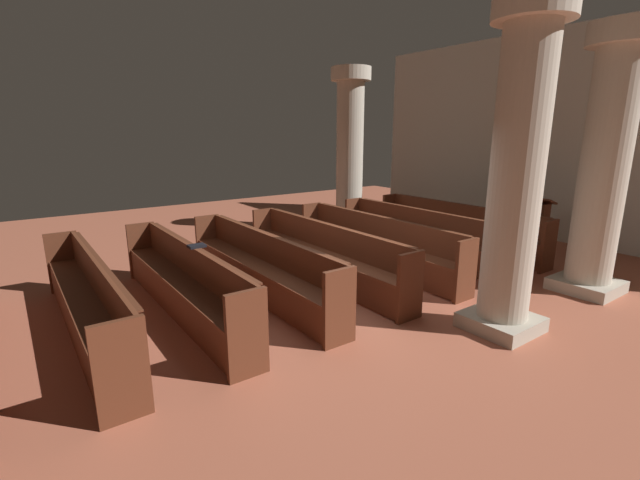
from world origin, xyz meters
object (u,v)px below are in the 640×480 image
(lectern, at_px, (538,227))
(pew_row_1, at_px, (419,232))
(pillar_aisle_rear, at_px, (517,168))
(hymn_book, at_px, (197,246))
(pew_row_0, at_px, (456,225))
(pew_row_3, at_px, (322,251))
(pew_row_2, at_px, (375,241))
(pew_row_6, at_px, (86,297))
(pew_row_4, at_px, (259,263))
(pillar_aisle_side, at_px, (605,160))
(pillar_far_side, at_px, (350,148))
(pew_row_5, at_px, (182,278))

(lectern, bearing_deg, pew_row_1, -112.00)
(pillar_aisle_rear, distance_m, hymn_book, 4.02)
(pillar_aisle_rear, xyz_separation_m, lectern, (-1.75, 4.08, -1.52))
(pew_row_0, relative_size, pew_row_3, 1.00)
(pillar_aisle_rear, distance_m, lectern, 4.69)
(pillar_aisle_rear, bearing_deg, pew_row_2, 171.16)
(pew_row_6, xyz_separation_m, pillar_aisle_rear, (2.76, 4.15, 1.48))
(pew_row_0, height_order, pew_row_4, same)
(pew_row_4, distance_m, pillar_aisle_side, 5.19)
(pew_row_6, bearing_deg, hymn_book, 86.00)
(pillar_far_side, xyz_separation_m, hymn_book, (2.80, -4.89, -1.04))
(pew_row_4, distance_m, hymn_book, 1.05)
(pew_row_3, relative_size, pew_row_5, 1.00)
(pillar_far_side, bearing_deg, pew_row_4, -55.48)
(pew_row_3, distance_m, hymn_book, 2.15)
(pew_row_1, height_order, pew_row_5, same)
(pew_row_6, bearing_deg, pew_row_5, 90.00)
(lectern, distance_m, hymn_book, 6.97)
(pew_row_2, distance_m, lectern, 3.79)
(pew_row_0, bearing_deg, pillar_aisle_rear, -44.59)
(pew_row_1, bearing_deg, pew_row_2, -90.00)
(lectern, height_order, hymn_book, lectern)
(pew_row_6, bearing_deg, pillar_aisle_side, 66.78)
(pillar_far_side, bearing_deg, pew_row_2, -31.31)
(pew_row_2, distance_m, pillar_aisle_rear, 3.16)
(pew_row_5, xyz_separation_m, pew_row_6, (0.00, -1.15, 0.00))
(pew_row_4, relative_size, pew_row_6, 1.00)
(pew_row_4, bearing_deg, pillar_far_side, 124.52)
(hymn_book, bearing_deg, pillar_far_side, 119.80)
(pew_row_6, bearing_deg, pew_row_0, 90.00)
(pew_row_5, relative_size, pillar_far_side, 1.03)
(pew_row_4, xyz_separation_m, lectern, (1.01, 5.94, -0.04))
(pew_row_3, height_order, pillar_far_side, pillar_far_side)
(pew_row_1, bearing_deg, pillar_far_side, 169.49)
(pew_row_4, bearing_deg, pew_row_2, 90.00)
(pillar_aisle_rear, xyz_separation_m, hymn_book, (-2.67, -2.82, -1.04))
(pew_row_1, xyz_separation_m, pew_row_2, (0.00, -1.15, 0.00))
(pew_row_5, height_order, hymn_book, hymn_book)
(hymn_book, bearing_deg, pillar_aisle_side, 62.38)
(pew_row_1, bearing_deg, pew_row_4, -90.00)
(pew_row_1, distance_m, pew_row_5, 4.58)
(lectern, bearing_deg, pillar_aisle_side, -45.79)
(pew_row_5, distance_m, pew_row_6, 1.15)
(pew_row_5, distance_m, lectern, 7.16)
(pew_row_2, height_order, pew_row_5, same)
(pew_row_4, bearing_deg, hymn_book, -84.41)
(pew_row_1, height_order, pew_row_4, same)
(pew_row_3, relative_size, pillar_aisle_side, 1.03)
(pew_row_6, distance_m, pillar_far_side, 6.95)
(pillar_aisle_side, bearing_deg, pew_row_4, -123.68)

